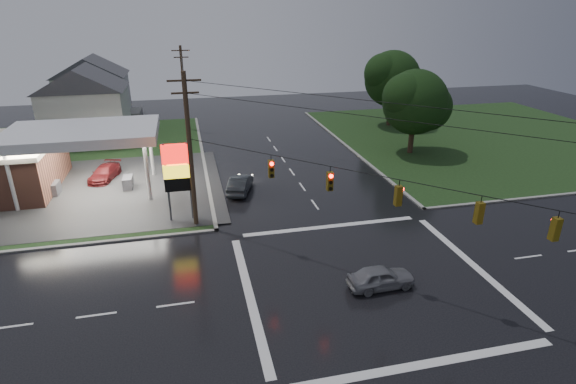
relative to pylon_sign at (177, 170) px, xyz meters
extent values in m
plane|color=black|center=(10.50, -10.50, -4.01)|extent=(120.00, 120.00, 0.00)
cube|color=black|center=(-15.50, 15.50, -3.97)|extent=(36.00, 36.00, 0.08)
cube|color=black|center=(36.50, 15.50, -3.97)|extent=(36.00, 36.00, 0.08)
cube|color=#2D2D2D|center=(-9.50, 7.50, -3.92)|extent=(26.00, 18.00, 0.02)
cylinder|color=silver|center=(-12.50, 4.50, -1.51)|extent=(0.30, 0.30, 5.00)
cylinder|color=silver|center=(-2.50, 4.50, -1.51)|extent=(0.30, 0.30, 5.00)
cylinder|color=silver|center=(-12.50, 10.50, -1.51)|extent=(0.30, 0.30, 5.00)
cylinder|color=silver|center=(-2.50, 10.50, -1.51)|extent=(0.30, 0.30, 5.00)
cube|color=silver|center=(-7.50, 7.50, 1.19)|extent=(12.00, 8.00, 0.80)
cube|color=white|center=(-7.50, 7.50, 0.77)|extent=(11.40, 7.40, 0.04)
cube|color=#59595E|center=(-10.50, 7.50, -3.46)|extent=(0.80, 1.60, 1.10)
cube|color=#59595E|center=(-4.50, 7.50, -3.46)|extent=(0.80, 1.60, 1.10)
cylinder|color=#59595E|center=(-0.80, 0.00, -1.01)|extent=(0.16, 0.16, 6.00)
cylinder|color=#59595E|center=(0.80, 0.00, -1.01)|extent=(0.16, 0.16, 6.00)
cube|color=red|center=(0.00, 0.00, 1.19)|extent=(2.00, 0.35, 1.40)
cube|color=yellow|center=(0.00, 0.00, -0.11)|extent=(2.00, 0.35, 1.00)
cube|color=black|center=(0.00, 0.00, -1.11)|extent=(2.00, 0.35, 1.00)
cylinder|color=#382619|center=(1.00, -1.00, 1.49)|extent=(0.32, 0.32, 11.00)
cube|color=#382619|center=(1.00, -1.00, 6.39)|extent=(2.20, 0.12, 0.12)
cube|color=#382619|center=(1.00, -1.00, 5.59)|extent=(1.80, 0.12, 0.12)
cylinder|color=#382619|center=(1.00, 27.50, 1.24)|extent=(0.32, 0.32, 10.50)
cube|color=#382619|center=(1.00, 27.50, 5.89)|extent=(2.20, 0.12, 0.12)
cube|color=#382619|center=(1.00, 27.50, 5.09)|extent=(1.80, 0.12, 0.12)
cube|color=#59470C|center=(5.75, -5.75, 1.59)|extent=(0.34, 0.34, 1.10)
cylinder|color=#FF0C07|center=(5.75, -5.95, 1.97)|extent=(0.22, 0.08, 0.22)
cube|color=#59470C|center=(8.60, -8.60, 1.59)|extent=(0.34, 0.34, 1.10)
cylinder|color=#FF0C07|center=(8.60, -8.80, 1.97)|extent=(0.22, 0.08, 0.22)
cube|color=#59470C|center=(11.45, -11.45, 1.59)|extent=(0.34, 0.34, 1.10)
cylinder|color=#FF0C07|center=(11.65, -11.45, 1.97)|extent=(0.08, 0.22, 0.22)
cube|color=#59470C|center=(14.30, -14.30, 1.59)|extent=(0.34, 0.34, 1.10)
cylinder|color=#FF0C07|center=(14.30, -14.10, 1.97)|extent=(0.22, 0.08, 0.22)
cube|color=#59470C|center=(16.58, -16.58, 1.59)|extent=(0.34, 0.34, 1.10)
cylinder|color=#FF0C07|center=(16.58, -16.38, 1.97)|extent=(0.22, 0.08, 0.22)
cube|color=silver|center=(-10.50, 25.50, -1.01)|extent=(9.00, 8.00, 6.00)
cube|color=gray|center=(-5.20, 25.50, -3.61)|extent=(1.60, 4.80, 0.80)
cube|color=silver|center=(-11.50, 37.50, -1.01)|extent=(9.00, 8.00, 6.00)
cube|color=gray|center=(-6.20, 37.50, -3.61)|extent=(1.60, 4.80, 0.80)
cylinder|color=black|center=(24.50, 11.50, -1.49)|extent=(0.56, 0.56, 5.04)
sphere|color=black|center=(24.50, 11.50, 1.57)|extent=(6.80, 6.80, 6.80)
sphere|color=black|center=(26.20, 11.80, 0.94)|extent=(5.10, 5.10, 5.10)
sphere|color=black|center=(23.14, 11.10, 2.29)|extent=(4.76, 4.76, 4.76)
cylinder|color=black|center=(27.50, 23.50, -1.21)|extent=(0.56, 0.56, 5.60)
sphere|color=black|center=(27.50, 23.50, 2.19)|extent=(7.20, 7.20, 7.20)
sphere|color=black|center=(29.30, 23.80, 1.49)|extent=(5.40, 5.40, 5.40)
sphere|color=black|center=(26.06, 23.10, 2.99)|extent=(5.04, 5.04, 5.04)
imported|color=#22272B|center=(4.98, 4.60, -3.28)|extent=(2.89, 4.70, 1.46)
imported|color=slate|center=(10.89, -11.46, -3.36)|extent=(3.88, 1.65, 1.31)
imported|color=#511214|center=(-6.81, 10.39, -3.36)|extent=(2.91, 4.80, 1.30)
camera|label=1|loc=(0.89, -31.32, 10.76)|focal=28.00mm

